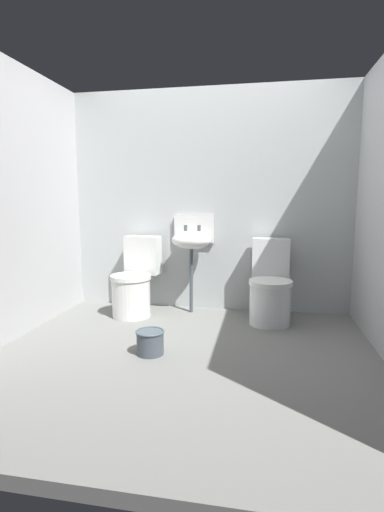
% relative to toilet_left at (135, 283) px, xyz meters
% --- Properties ---
extents(ground_plane, '(3.31, 2.87, 0.08)m').
position_rel_toilet_left_xyz_m(ground_plane, '(0.70, -0.88, -0.36)').
color(ground_plane, slate).
extents(wall_back, '(3.31, 0.10, 2.28)m').
position_rel_toilet_left_xyz_m(wall_back, '(0.70, 0.40, 0.82)').
color(wall_back, '#ADB3B3').
rests_on(wall_back, ground).
extents(wall_left, '(0.10, 2.67, 2.28)m').
position_rel_toilet_left_xyz_m(wall_left, '(-0.81, -0.78, 0.82)').
color(wall_left, '#B3B3B5').
rests_on(wall_left, ground).
extents(toilet_left, '(0.44, 0.63, 0.78)m').
position_rel_toilet_left_xyz_m(toilet_left, '(0.00, 0.00, 0.00)').
color(toilet_left, white).
rests_on(toilet_left, ground).
extents(toilet_right, '(0.40, 0.59, 0.78)m').
position_rel_toilet_left_xyz_m(toilet_right, '(1.35, -0.00, 0.00)').
color(toilet_right, white).
rests_on(toilet_right, ground).
extents(sink, '(0.42, 0.35, 0.99)m').
position_rel_toilet_left_xyz_m(sink, '(0.55, 0.19, 0.43)').
color(sink, '#454E56').
rests_on(sink, ground).
extents(bucket, '(0.22, 0.22, 0.18)m').
position_rel_toilet_left_xyz_m(bucket, '(0.45, -0.97, -0.22)').
color(bucket, '#454E56').
rests_on(bucket, ground).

